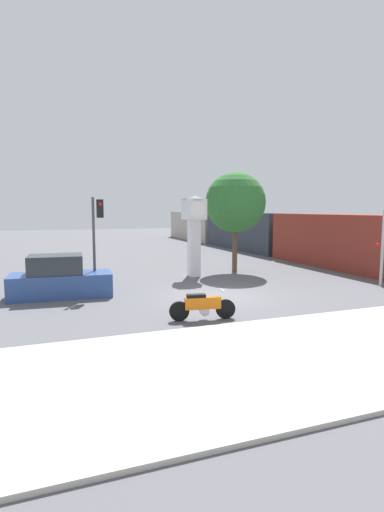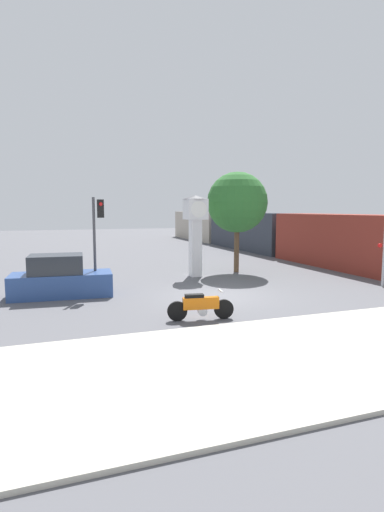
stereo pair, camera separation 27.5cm
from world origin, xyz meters
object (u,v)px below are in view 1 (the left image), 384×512
Objects in this scene: freight_train at (247,231)px; street_tree at (235,203)px; railroad_crossing_signal at (383,245)px; motorcycle at (202,306)px; traffic_light at (97,228)px; parked_car at (60,279)px; clock_tower at (194,223)px.

street_tree is at bearing -121.15° from freight_train.
railroad_crossing_signal is at bearing -97.68° from freight_train.
street_tree reaches higher than motorcycle.
traffic_light is 1.16× the size of railroad_crossing_signal.
freight_train is 23.15m from parked_car.
parked_car is (-1.65, -0.21, -2.17)m from traffic_light.
traffic_light is 0.98× the size of parked_car.
railroad_crossing_signal is (-2.48, -18.37, 0.30)m from freight_train.
clock_tower is at bearing 142.32° from railroad_crossing_signal.
traffic_light is at bearing 11.47° from parked_car.
parked_car is at bearing 137.75° from motorcycle.
freight_train is at bearing 45.91° from parked_car.
motorcycle is 6.78m from traffic_light.
railroad_crossing_signal reaches higher than parked_car.
traffic_light is 9.09m from street_tree.
freight_train is 21.82m from traffic_light.
street_tree is at bearing 21.19° from traffic_light.
street_tree is at bearing 23.22° from parked_car.
clock_tower is 16.11m from freight_train.
clock_tower is at bearing 80.42° from motorcycle.
motorcycle is at bearing -166.37° from railroad_crossing_signal.
traffic_light is 0.72× the size of street_tree.
street_tree reaches higher than parked_car.
parked_car is at bearing 168.63° from railroad_crossing_signal.
freight_train is at bearing 82.32° from railroad_crossing_signal.
freight_train reaches higher than parked_car.
clock_tower is (2.87, 8.36, 2.50)m from motorcycle.
traffic_light is (-15.62, -15.19, 1.22)m from freight_train.
railroad_crossing_signal reaches higher than motorcycle.
railroad_crossing_signal reaches higher than freight_train.
motorcycle is 10.83m from railroad_crossing_signal.
street_tree is (-4.73, 6.44, 2.11)m from railroad_crossing_signal.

